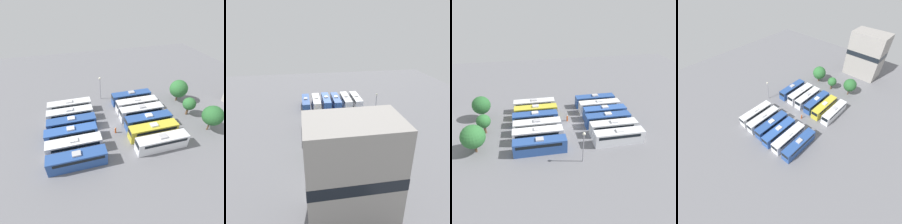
# 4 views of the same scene
# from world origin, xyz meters

# --- Properties ---
(ground_plane) EXTENTS (115.55, 115.55, 0.00)m
(ground_plane) POSITION_xyz_m (0.00, 0.00, 0.00)
(ground_plane) COLOR slate
(bus_0) EXTENTS (2.53, 11.05, 3.54)m
(bus_0) POSITION_xyz_m (-8.90, -8.48, 1.75)
(bus_0) COLOR silver
(bus_0) RESTS_ON ground_plane
(bus_1) EXTENTS (2.53, 11.05, 3.54)m
(bus_1) POSITION_xyz_m (-5.27, -8.60, 1.75)
(bus_1) COLOR silver
(bus_1) RESTS_ON ground_plane
(bus_2) EXTENTS (2.53, 11.05, 3.54)m
(bus_2) POSITION_xyz_m (-1.70, -8.49, 1.75)
(bus_2) COLOR #284C93
(bus_2) RESTS_ON ground_plane
(bus_3) EXTENTS (2.53, 11.05, 3.54)m
(bus_3) POSITION_xyz_m (1.74, -8.89, 1.75)
(bus_3) COLOR #2D56A8
(bus_3) RESTS_ON ground_plane
(bus_4) EXTENTS (2.53, 11.05, 3.54)m
(bus_4) POSITION_xyz_m (5.22, -8.59, 1.75)
(bus_4) COLOR white
(bus_4) RESTS_ON ground_plane
(bus_5) EXTENTS (2.53, 11.05, 3.54)m
(bus_5) POSITION_xyz_m (8.84, -8.40, 1.75)
(bus_5) COLOR #284C93
(bus_5) RESTS_ON ground_plane
(bus_6) EXTENTS (2.53, 11.05, 3.54)m
(bus_6) POSITION_xyz_m (-9.02, 8.69, 1.75)
(bus_6) COLOR #284C93
(bus_6) RESTS_ON ground_plane
(bus_7) EXTENTS (2.53, 11.05, 3.54)m
(bus_7) POSITION_xyz_m (-5.23, 8.83, 1.75)
(bus_7) COLOR white
(bus_7) RESTS_ON ground_plane
(bus_8) EXTENTS (2.53, 11.05, 3.54)m
(bus_8) POSITION_xyz_m (-1.84, 8.75, 1.75)
(bus_8) COLOR silver
(bus_8) RESTS_ON ground_plane
(bus_9) EXTENTS (2.53, 11.05, 3.54)m
(bus_9) POSITION_xyz_m (1.86, 8.96, 1.75)
(bus_9) COLOR #284C93
(bus_9) RESTS_ON ground_plane
(bus_10) EXTENTS (2.53, 11.05, 3.54)m
(bus_10) POSITION_xyz_m (5.26, 8.62, 1.75)
(bus_10) COLOR gold
(bus_10) RESTS_ON ground_plane
(bus_11) EXTENTS (2.53, 11.05, 3.54)m
(bus_11) POSITION_xyz_m (8.93, 8.80, 1.75)
(bus_11) COLOR silver
(bus_11) RESTS_ON ground_plane
(worker_person) EXTENTS (0.36, 0.36, 1.65)m
(worker_person) POSITION_xyz_m (2.03, 0.87, 0.76)
(worker_person) COLOR #CC4C19
(worker_person) RESTS_ON ground_plane
(light_pole) EXTENTS (0.60, 0.60, 6.96)m
(light_pole) POSITION_xyz_m (-13.23, 0.65, 4.79)
(light_pole) COLOR gray
(light_pole) RESTS_ON ground_plane
(tree_0) EXTENTS (4.95, 4.95, 6.35)m
(tree_0) POSITION_xyz_m (-6.54, 21.87, 3.86)
(tree_0) COLOR brown
(tree_0) RESTS_ON ground_plane
(tree_1) EXTENTS (3.23, 3.23, 4.91)m
(tree_1) POSITION_xyz_m (0.14, 20.84, 3.25)
(tree_1) COLOR brown
(tree_1) RESTS_ON ground_plane
(tree_2) EXTENTS (4.54, 4.54, 6.41)m
(tree_2) POSITION_xyz_m (6.66, 22.08, 4.13)
(tree_2) COLOR brown
(tree_2) RESTS_ON ground_plane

